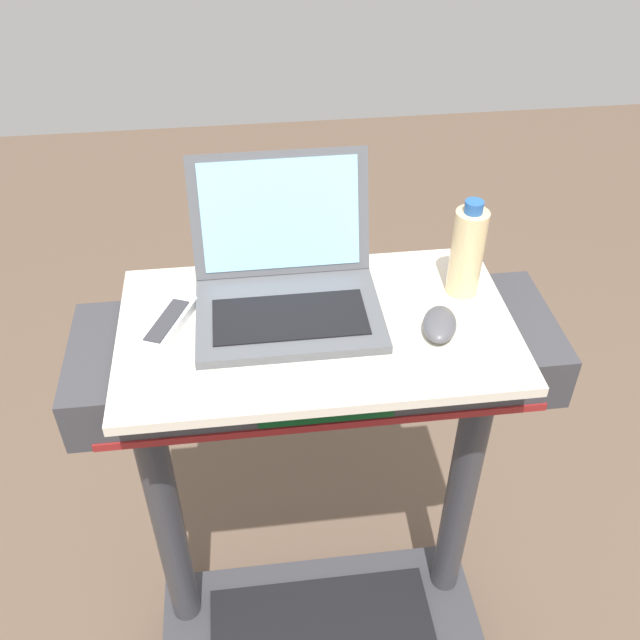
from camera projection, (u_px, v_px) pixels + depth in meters
name	position (u px, v px, depth m)	size (l,w,h in m)	color
desk_board	(317.00, 328.00, 1.30)	(0.72, 0.42, 0.02)	beige
laptop	(286.00, 281.00, 1.32)	(0.34, 0.31, 0.24)	#515459
computer_mouse	(440.00, 324.00, 1.27)	(0.06, 0.10, 0.03)	#4C4C51
water_bottle	(467.00, 251.00, 1.32)	(0.06, 0.06, 0.20)	beige
tv_remote	(168.00, 325.00, 1.28)	(0.11, 0.17, 0.02)	silver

